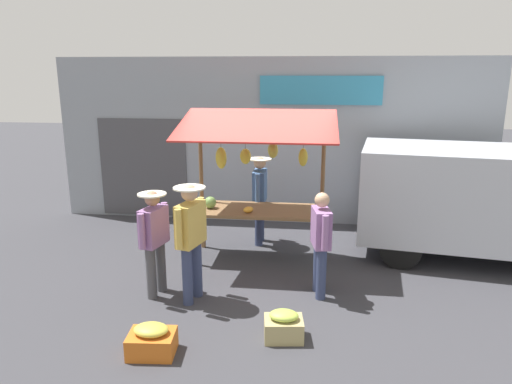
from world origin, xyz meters
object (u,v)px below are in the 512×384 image
shopper_with_shopping_bag (321,238)px  shopper_in_grey_tee (154,236)px  shopper_in_striped_shirt (191,233)px  produce_crate_near (152,341)px  market_stall (256,170)px  vendor_with_sunhat (260,193)px  parked_van (487,195)px  produce_crate_side (284,326)px

shopper_with_shopping_bag → shopper_in_grey_tee: bearing=86.8°
shopper_in_grey_tee → shopper_with_shopping_bag: size_ratio=1.01×
shopper_in_striped_shirt → shopper_with_shopping_bag: (-1.75, -0.38, -0.13)m
shopper_with_shopping_bag → produce_crate_near: bearing=122.4°
market_stall → shopper_in_grey_tee: bearing=51.1°
vendor_with_sunhat → produce_crate_near: size_ratio=2.94×
market_stall → parked_van: size_ratio=0.54×
shopper_with_shopping_bag → produce_crate_near: 2.64m
market_stall → shopper_in_grey_tee: size_ratio=1.63×
shopper_in_grey_tee → produce_crate_near: 1.67m
market_stall → produce_crate_side: bearing=104.5°
parked_van → shopper_with_shopping_bag: bearing=40.9°
market_stall → produce_crate_side: size_ratio=4.99×
vendor_with_sunhat → shopper_with_shopping_bag: size_ratio=1.08×
vendor_with_sunhat → produce_crate_side: vendor_with_sunhat is taller
produce_crate_side → market_stall: bearing=-75.5°
vendor_with_sunhat → shopper_in_grey_tee: vendor_with_sunhat is taller
shopper_with_shopping_bag → parked_van: parked_van is taller
shopper_in_grey_tee → parked_van: size_ratio=0.33×
market_stall → produce_crate_side: market_stall is taller
vendor_with_sunhat → shopper_in_striped_shirt: (0.66, 2.37, 0.03)m
market_stall → shopper_with_shopping_bag: (-1.07, 1.27, -0.68)m
vendor_with_sunhat → shopper_in_striped_shirt: 2.46m
vendor_with_sunhat → produce_crate_side: 3.38m
market_stall → parked_van: market_stall is taller
market_stall → shopper_in_striped_shirt: 1.87m
shopper_in_grey_tee → parked_van: parked_van is taller
vendor_with_sunhat → shopper_with_shopping_bag: 2.28m
shopper_in_striped_shirt → shopper_with_shopping_bag: bearing=-63.1°
shopper_with_shopping_bag → produce_crate_side: bearing=150.8°
shopper_in_striped_shirt → produce_crate_near: (0.13, 1.34, -0.82)m
shopper_in_grey_tee → produce_crate_side: bearing=-102.5°
shopper_in_grey_tee → produce_crate_side: size_ratio=3.05×
parked_van → produce_crate_side: parked_van is taller
market_stall → parked_van: (-3.83, -0.48, -0.42)m
shopper_in_striped_shirt → parked_van: parked_van is taller
shopper_in_grey_tee → shopper_with_shopping_bag: (-2.31, -0.27, -0.03)m
shopper_in_striped_shirt → produce_crate_near: 1.58m
produce_crate_near → produce_crate_side: (-1.46, -0.50, 0.00)m
vendor_with_sunhat → shopper_in_grey_tee: 2.57m
shopper_with_shopping_bag → vendor_with_sunhat: bearing=18.8°
shopper_in_striped_shirt → shopper_in_grey_tee: bearing=93.8°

